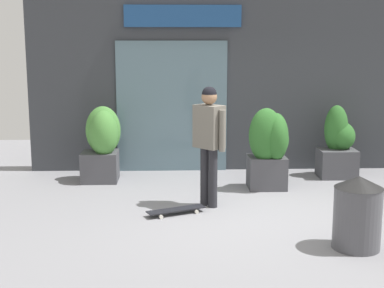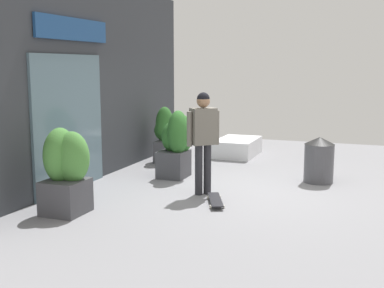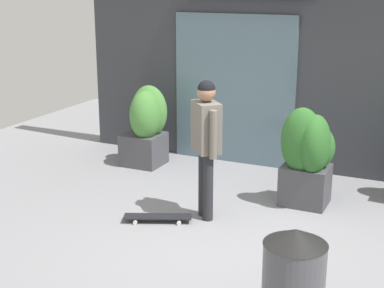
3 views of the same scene
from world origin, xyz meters
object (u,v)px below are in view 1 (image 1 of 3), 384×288
planter_box_right (102,142)px  planter_box_mid (338,144)px  skateboarder (209,134)px  skateboard (176,210)px  planter_box_left (270,146)px  trash_bin (357,212)px

planter_box_right → planter_box_mid: bearing=2.4°
skateboarder → skateboard: size_ratio=2.07×
skateboarder → planter_box_left: bearing=178.1°
planter_box_right → planter_box_mid: 4.10m
planter_box_right → trash_bin: (3.30, -3.29, -0.24)m
planter_box_right → planter_box_mid: planter_box_right is taller
planter_box_left → planter_box_mid: planter_box_left is taller
skateboard → planter_box_right: size_ratio=0.66×
planter_box_mid → skateboarder: bearing=-144.2°
planter_box_mid → trash_bin: planter_box_mid is taller
skateboard → planter_box_mid: size_ratio=0.67×
skateboarder → planter_box_left: size_ratio=1.31×
planter_box_left → planter_box_right: bearing=167.1°
skateboard → planter_box_right: 2.37m
planter_box_right → trash_bin: 4.67m
skateboarder → skateboard: (-0.48, -0.38, -1.00)m
planter_box_left → trash_bin: bearing=-78.3°
planter_box_left → skateboard: bearing=-139.4°
planter_box_left → planter_box_right: size_ratio=1.04×
skateboard → planter_box_right: bearing=-81.0°
skateboard → planter_box_mid: bearing=-167.3°
skateboard → planter_box_mid: 3.59m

